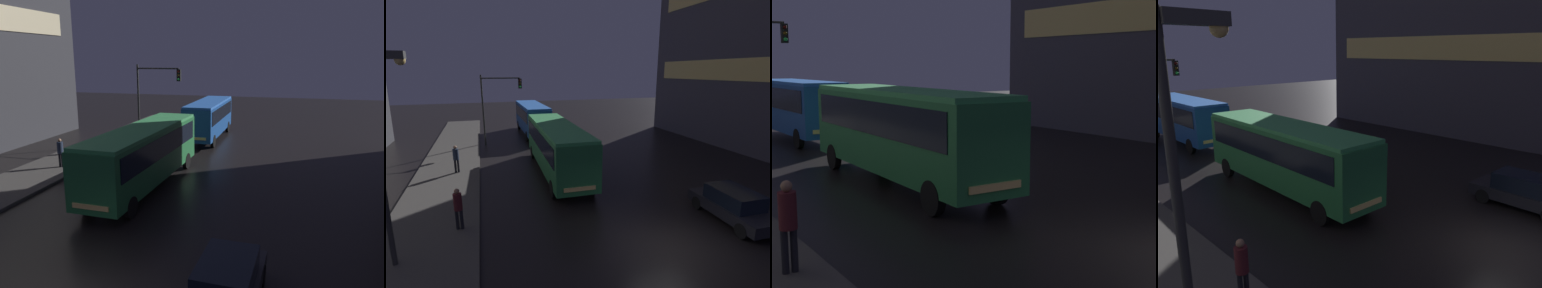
# 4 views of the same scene
# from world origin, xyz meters

# --- Properties ---
(sidewalk_left) EXTENTS (4.00, 48.00, 0.15)m
(sidewalk_left) POSITION_xyz_m (-9.00, 10.00, 0.07)
(sidewalk_left) COLOR #3D3A38
(sidewalk_left) RESTS_ON ground
(bus_near) EXTENTS (2.70, 10.87, 3.31)m
(bus_near) POSITION_xyz_m (-1.99, 10.03, 2.04)
(bus_near) COLOR #236B38
(bus_near) RESTS_ON ground
(bus_far) EXTENTS (2.43, 9.44, 3.26)m
(bus_far) POSITION_xyz_m (-1.48, 23.31, 2.01)
(bus_far) COLOR #194793
(bus_far) RESTS_ON ground
(car_taxi) EXTENTS (1.93, 4.29, 1.48)m
(car_taxi) POSITION_xyz_m (4.13, 1.16, 0.76)
(car_taxi) COLOR black
(car_taxi) RESTS_ON ground
(pedestrian_mid) EXTENTS (0.51, 0.51, 1.82)m
(pedestrian_mid) POSITION_xyz_m (-8.40, 11.73, 1.23)
(pedestrian_mid) COLOR black
(pedestrian_mid) RESTS_ON sidewalk_left
(traffic_light_main) EXTENTS (3.64, 0.35, 6.39)m
(traffic_light_main) POSITION_xyz_m (-5.23, 19.67, 4.34)
(traffic_light_main) COLOR #2D2D2D
(traffic_light_main) RESTS_ON ground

